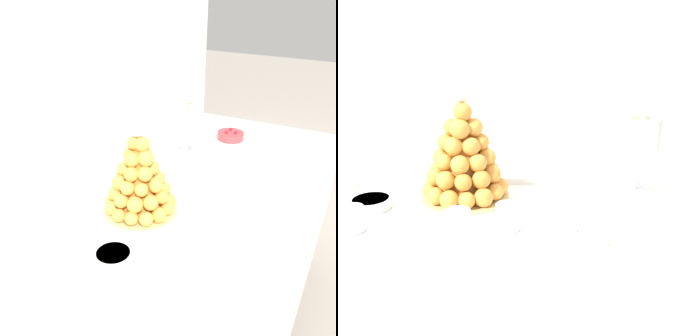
% 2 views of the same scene
% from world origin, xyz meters
% --- Properties ---
extents(backdrop_wall, '(4.80, 0.10, 2.50)m').
position_xyz_m(backdrop_wall, '(0.00, 0.88, 1.25)').
color(backdrop_wall, silver).
rests_on(backdrop_wall, ground_plane).
extents(buffet_table, '(1.72, 0.95, 0.73)m').
position_xyz_m(buffet_table, '(0.00, 0.00, 0.64)').
color(buffet_table, brown).
rests_on(buffet_table, ground_plane).
extents(serving_tray, '(0.64, 0.37, 0.02)m').
position_xyz_m(serving_tray, '(-0.11, -0.04, 0.74)').
color(serving_tray, white).
rests_on(serving_tray, buffet_table).
extents(croquembouche, '(0.24, 0.24, 0.30)m').
position_xyz_m(croquembouche, '(-0.11, 0.03, 0.85)').
color(croquembouche, tan).
rests_on(croquembouche, serving_tray).
extents(dessert_cup_left, '(0.06, 0.06, 0.05)m').
position_xyz_m(dessert_cup_left, '(-0.35, -0.15, 0.76)').
color(dessert_cup_left, silver).
rests_on(dessert_cup_left, serving_tray).
extents(dessert_cup_mid_left, '(0.06, 0.06, 0.05)m').
position_xyz_m(dessert_cup_mid_left, '(-0.23, -0.15, 0.76)').
color(dessert_cup_mid_left, silver).
rests_on(dessert_cup_mid_left, serving_tray).
extents(dessert_cup_centre, '(0.06, 0.06, 0.05)m').
position_xyz_m(dessert_cup_centre, '(-0.11, -0.16, 0.76)').
color(dessert_cup_centre, silver).
rests_on(dessert_cup_centre, serving_tray).
extents(dessert_cup_mid_right, '(0.06, 0.06, 0.06)m').
position_xyz_m(dessert_cup_mid_right, '(0.00, -0.15, 0.77)').
color(dessert_cup_mid_right, silver).
rests_on(dessert_cup_mid_right, serving_tray).
extents(dessert_cup_right, '(0.06, 0.06, 0.06)m').
position_xyz_m(dessert_cup_right, '(0.13, -0.15, 0.77)').
color(dessert_cup_right, silver).
rests_on(dessert_cup_right, serving_tray).
extents(creme_brulee_ramekin, '(0.10, 0.10, 0.02)m').
position_xyz_m(creme_brulee_ramekin, '(-0.34, -0.02, 0.75)').
color(creme_brulee_ramekin, white).
rests_on(creme_brulee_ramekin, serving_tray).
extents(macaron_goblet, '(0.12, 0.12, 0.22)m').
position_xyz_m(macaron_goblet, '(0.37, 0.10, 0.86)').
color(macaron_goblet, white).
rests_on(macaron_goblet, buffet_table).
extents(wine_glass, '(0.07, 0.07, 0.17)m').
position_xyz_m(wine_glass, '(-0.37, 0.30, 0.86)').
color(wine_glass, silver).
rests_on(wine_glass, buffet_table).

